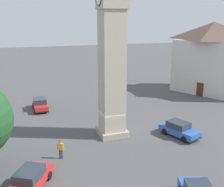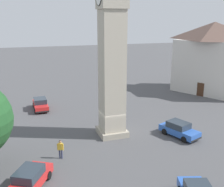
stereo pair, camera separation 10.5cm
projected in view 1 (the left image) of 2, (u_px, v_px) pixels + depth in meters
The scene contains 7 objects.
ground_plane at pixel (112, 134), 28.24m from camera, with size 200.00×200.00×0.00m, color #4C4C4F.
clock_tower at pixel (112, 6), 24.88m from camera, with size 3.37×3.37×21.76m.
car_blue_kerb at pixel (179, 129), 27.61m from camera, with size 4.45×2.97×1.53m.
car_red_corner at pixel (31, 179), 19.02m from camera, with size 4.42×3.53×1.53m.
car_white_side at pixel (40, 104), 35.77m from camera, with size 4.16×1.88×1.53m.
pedestrian at pixel (61, 148), 23.07m from camera, with size 0.33×0.53×1.69m.
building_terrace_right at pixel (211, 57), 43.16m from camera, with size 13.08×11.11×11.28m.
Camera 1 is at (24.65, -8.63, 11.56)m, focal length 43.39 mm.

